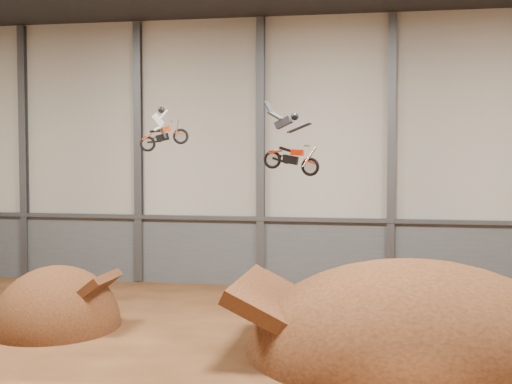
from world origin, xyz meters
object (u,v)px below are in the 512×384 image
takeoff_ramp (57,328)px  fmx_rider_b (290,139)px  landing_ramp (413,356)px  fmx_rider_a (166,125)px

takeoff_ramp → fmx_rider_b: 12.34m
landing_ramp → fmx_rider_b: bearing=-172.6°
takeoff_ramp → fmx_rider_a: (4.30, 0.93, 8.06)m
fmx_rider_a → landing_ramp: bearing=-30.2°
takeoff_ramp → landing_ramp: 13.92m
takeoff_ramp → landing_ramp: size_ratio=0.50×
fmx_rider_b → landing_ramp: bearing=15.0°
landing_ramp → fmx_rider_a: fmx_rider_a is taller
landing_ramp → fmx_rider_a: bearing=166.0°
landing_ramp → fmx_rider_a: (-9.55, 2.39, 8.06)m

